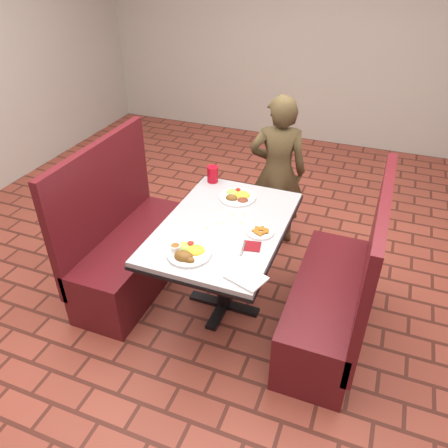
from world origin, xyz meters
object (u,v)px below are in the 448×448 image
at_px(booth_bench_left, 129,248).
at_px(booth_bench_right, 334,300).
at_px(far_dinner_plate, 238,195).
at_px(red_tumbler, 213,174).
at_px(near_dinner_plate, 188,251).
at_px(diner_person, 277,172).
at_px(plantain_plate, 260,231).
at_px(dining_table, 224,236).

xyz_separation_m(booth_bench_left, booth_bench_right, (1.60, 0.00, 0.00)).
xyz_separation_m(far_dinner_plate, red_tumbler, (-0.27, 0.17, 0.04)).
bearing_deg(near_dinner_plate, red_tumbler, 103.48).
xyz_separation_m(diner_person, plantain_plate, (0.16, -1.03, 0.08)).
relative_size(far_dinner_plate, plantain_plate, 1.49).
bearing_deg(diner_person, far_dinner_plate, 64.33).
xyz_separation_m(booth_bench_right, far_dinner_plate, (-0.83, 0.36, 0.45)).
height_order(near_dinner_plate, red_tumbler, red_tumbler).
relative_size(dining_table, plantain_plate, 6.76).
bearing_deg(booth_bench_left, diner_person, 48.83).
height_order(near_dinner_plate, far_dinner_plate, near_dinner_plate).
bearing_deg(far_dinner_plate, booth_bench_left, -154.69).
relative_size(diner_person, plantain_plate, 7.55).
bearing_deg(red_tumbler, booth_bench_left, -132.60).
bearing_deg(near_dinner_plate, booth_bench_right, 24.42).
xyz_separation_m(booth_bench_right, plantain_plate, (-0.54, -0.01, 0.43)).
height_order(far_dinner_plate, plantain_plate, far_dinner_plate).
bearing_deg(plantain_plate, far_dinner_plate, 127.66).
height_order(near_dinner_plate, plantain_plate, near_dinner_plate).
bearing_deg(plantain_plate, dining_table, 177.11).
distance_m(far_dinner_plate, plantain_plate, 0.47).
distance_m(booth_bench_right, near_dinner_plate, 1.06).
distance_m(plantain_plate, red_tumbler, 0.79).
relative_size(booth_bench_left, plantain_plate, 6.69).
xyz_separation_m(plantain_plate, red_tumbler, (-0.56, 0.55, 0.05)).
bearing_deg(far_dinner_plate, near_dinner_plate, -93.67).
xyz_separation_m(dining_table, diner_person, (0.09, 1.02, 0.02)).
distance_m(booth_bench_left, diner_person, 1.40).
bearing_deg(diner_person, near_dinner_plate, 68.15).
height_order(booth_bench_left, red_tumbler, booth_bench_left).
distance_m(booth_bench_left, near_dinner_plate, 0.94).
bearing_deg(far_dinner_plate, dining_table, -85.06).
height_order(diner_person, near_dinner_plate, diner_person).
bearing_deg(booth_bench_left, red_tumbler, 47.40).
distance_m(booth_bench_left, booth_bench_right, 1.60).
height_order(booth_bench_right, plantain_plate, booth_bench_right).
xyz_separation_m(booth_bench_right, red_tumbler, (-1.10, 0.54, 0.49)).
bearing_deg(booth_bench_left, booth_bench_right, 0.00).
distance_m(booth_bench_left, red_tumbler, 0.88).
bearing_deg(far_dinner_plate, red_tumbler, 147.49).
distance_m(booth_bench_right, red_tumbler, 1.32).
height_order(booth_bench_right, red_tumbler, booth_bench_right).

